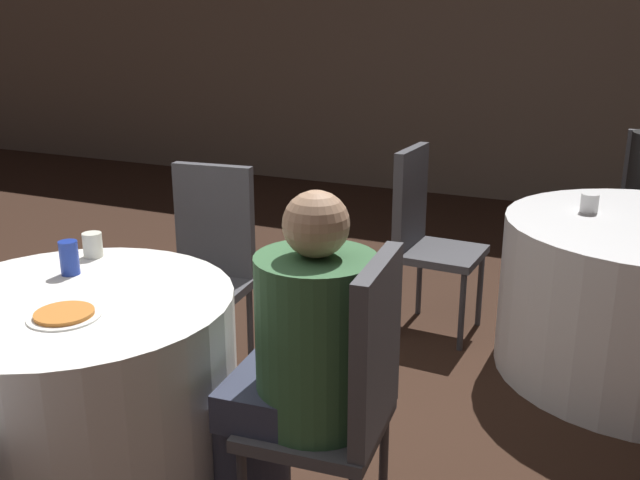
{
  "coord_description": "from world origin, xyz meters",
  "views": [
    {
      "loc": [
        1.57,
        -1.58,
        1.6
      ],
      "look_at": [
        0.55,
        0.65,
        0.82
      ],
      "focal_mm": 40.0,
      "sensor_mm": 36.0,
      "label": 1
    }
  ],
  "objects_px": {
    "soda_can_blue": "(69,258)",
    "chair_near_east": "(349,389)",
    "table_near": "(84,396)",
    "chair_near_north": "(208,255)",
    "person_green_jacket": "(296,373)",
    "chair_far_west": "(424,226)",
    "pizza_plate_near": "(64,315)"
  },
  "relations": [
    {
      "from": "chair_near_east",
      "to": "pizza_plate_near",
      "type": "xyz_separation_m",
      "value": [
        -0.85,
        -0.22,
        0.17
      ]
    },
    {
      "from": "pizza_plate_near",
      "to": "soda_can_blue",
      "type": "xyz_separation_m",
      "value": [
        -0.25,
        0.3,
        0.05
      ]
    },
    {
      "from": "soda_can_blue",
      "to": "chair_near_east",
      "type": "bearing_deg",
      "value": -4.25
    },
    {
      "from": "chair_far_west",
      "to": "soda_can_blue",
      "type": "height_order",
      "value": "chair_far_west"
    },
    {
      "from": "chair_near_north",
      "to": "pizza_plate_near",
      "type": "distance_m",
      "value": 1.1
    },
    {
      "from": "person_green_jacket",
      "to": "pizza_plate_near",
      "type": "bearing_deg",
      "value": 101.37
    },
    {
      "from": "table_near",
      "to": "chair_near_east",
      "type": "height_order",
      "value": "chair_near_east"
    },
    {
      "from": "chair_far_west",
      "to": "soda_can_blue",
      "type": "relative_size",
      "value": 7.91
    },
    {
      "from": "chair_near_east",
      "to": "chair_far_west",
      "type": "xyz_separation_m",
      "value": [
        -0.28,
        1.71,
        0.0
      ]
    },
    {
      "from": "chair_near_east",
      "to": "chair_near_north",
      "type": "height_order",
      "value": "same"
    },
    {
      "from": "chair_near_north",
      "to": "chair_far_west",
      "type": "height_order",
      "value": "same"
    },
    {
      "from": "person_green_jacket",
      "to": "pizza_plate_near",
      "type": "distance_m",
      "value": 0.73
    },
    {
      "from": "chair_far_west",
      "to": "person_green_jacket",
      "type": "bearing_deg",
      "value": 6.34
    },
    {
      "from": "table_near",
      "to": "chair_far_west",
      "type": "bearing_deg",
      "value": 69.9
    },
    {
      "from": "table_near",
      "to": "chair_near_north",
      "type": "distance_m",
      "value": 0.96
    },
    {
      "from": "chair_near_north",
      "to": "table_near",
      "type": "bearing_deg",
      "value": 90.0
    },
    {
      "from": "pizza_plate_near",
      "to": "table_near",
      "type": "bearing_deg",
      "value": 124.37
    },
    {
      "from": "pizza_plate_near",
      "to": "soda_can_blue",
      "type": "relative_size",
      "value": 1.81
    },
    {
      "from": "chair_near_east",
      "to": "person_green_jacket",
      "type": "height_order",
      "value": "person_green_jacket"
    },
    {
      "from": "chair_near_north",
      "to": "pizza_plate_near",
      "type": "height_order",
      "value": "chair_near_north"
    },
    {
      "from": "chair_near_north",
      "to": "pizza_plate_near",
      "type": "xyz_separation_m",
      "value": [
        0.19,
        -1.07,
        0.17
      ]
    },
    {
      "from": "chair_near_east",
      "to": "person_green_jacket",
      "type": "xyz_separation_m",
      "value": [
        -0.16,
        -0.01,
        0.02
      ]
    },
    {
      "from": "chair_far_west",
      "to": "person_green_jacket",
      "type": "distance_m",
      "value": 1.73
    },
    {
      "from": "person_green_jacket",
      "to": "pizza_plate_near",
      "type": "height_order",
      "value": "person_green_jacket"
    },
    {
      "from": "pizza_plate_near",
      "to": "chair_near_north",
      "type": "bearing_deg",
      "value": 100.16
    },
    {
      "from": "pizza_plate_near",
      "to": "chair_near_east",
      "type": "bearing_deg",
      "value": 14.43
    },
    {
      "from": "table_near",
      "to": "chair_near_east",
      "type": "distance_m",
      "value": 0.96
    },
    {
      "from": "chair_far_west",
      "to": "pizza_plate_near",
      "type": "xyz_separation_m",
      "value": [
        -0.57,
        -1.93,
        0.17
      ]
    },
    {
      "from": "chair_near_north",
      "to": "person_green_jacket",
      "type": "relative_size",
      "value": 0.84
    },
    {
      "from": "person_green_jacket",
      "to": "pizza_plate_near",
      "type": "xyz_separation_m",
      "value": [
        -0.68,
        -0.2,
        0.14
      ]
    },
    {
      "from": "table_near",
      "to": "person_green_jacket",
      "type": "bearing_deg",
      "value": 5.19
    },
    {
      "from": "soda_can_blue",
      "to": "chair_far_west",
      "type": "bearing_deg",
      "value": 63.25
    }
  ]
}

